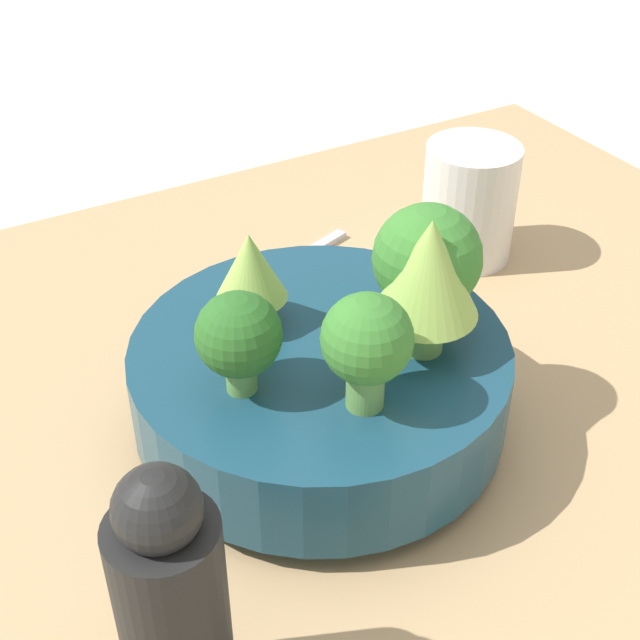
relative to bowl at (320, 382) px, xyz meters
The scene contains 11 objects.
ground_plane 0.08m from the bowl, 169.84° to the right, with size 6.00×6.00×0.00m, color beige.
table 0.07m from the bowl, 169.84° to the right, with size 0.90×0.75×0.03m.
bowl is the anchor object (origin of this frame).
romanesco_piece_near 0.09m from the bowl, 57.94° to the right, with size 0.05×0.05×0.07m.
broccoli_floret_right 0.09m from the bowl, 13.01° to the left, with size 0.05×0.05×0.07m.
romanesco_piece_far 0.11m from the bowl, 147.71° to the left, with size 0.07×0.07×0.09m.
broccoli_floret_left 0.11m from the bowl, 168.70° to the left, with size 0.07×0.07×0.09m.
broccoli_floret_back 0.10m from the bowl, 85.22° to the left, with size 0.05×0.05×0.08m.
cup 0.26m from the bowl, 148.78° to the right, with size 0.08×0.08×0.10m.
pepper_mill 0.21m from the bowl, 41.61° to the left, with size 0.05×0.05×0.16m.
fork 0.20m from the bowl, 107.80° to the right, with size 0.17×0.07×0.01m.
Camera 1 is at (0.26, 0.40, 0.45)m, focal length 50.00 mm.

